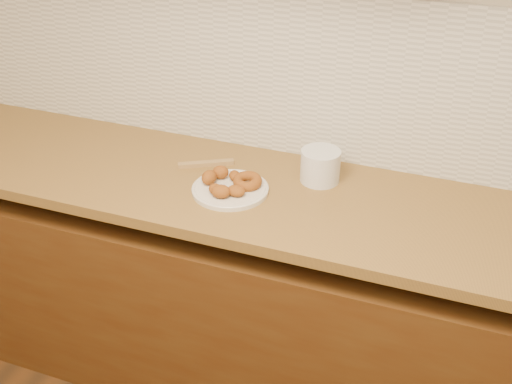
# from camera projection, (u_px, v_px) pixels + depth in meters

# --- Properties ---
(wall_back) EXTENTS (4.00, 0.02, 2.70)m
(wall_back) POSITION_uv_depth(u_px,v_px,m) (390.00, 43.00, 2.09)
(wall_back) COLOR #BFB396
(wall_back) RESTS_ON ground
(base_cabinet) EXTENTS (3.60, 0.60, 0.77)m
(base_cabinet) POSITION_uv_depth(u_px,v_px,m) (346.00, 326.00, 2.33)
(base_cabinet) COLOR #4D3113
(base_cabinet) RESTS_ON floor
(butcher_block) EXTENTS (2.30, 0.62, 0.04)m
(butcher_block) POSITION_uv_depth(u_px,v_px,m) (177.00, 178.00, 2.27)
(butcher_block) COLOR olive
(butcher_block) RESTS_ON base_cabinet
(backsplash) EXTENTS (3.60, 0.02, 0.60)m
(backsplash) POSITION_uv_depth(u_px,v_px,m) (384.00, 88.00, 2.15)
(backsplash) COLOR silver
(backsplash) RESTS_ON wall_back
(donut_plate) EXTENTS (0.26, 0.26, 0.01)m
(donut_plate) POSITION_uv_depth(u_px,v_px,m) (230.00, 190.00, 2.15)
(donut_plate) COLOR beige
(donut_plate) RESTS_ON butcher_block
(ring_donut) EXTENTS (0.11, 0.11, 0.04)m
(ring_donut) POSITION_uv_depth(u_px,v_px,m) (247.00, 181.00, 2.15)
(ring_donut) COLOR brown
(ring_donut) RESTS_ON donut_plate
(fried_dough_chunks) EXTENTS (0.17, 0.18, 0.05)m
(fried_dough_chunks) POSITION_uv_depth(u_px,v_px,m) (221.00, 183.00, 2.14)
(fried_dough_chunks) COLOR brown
(fried_dough_chunks) RESTS_ON donut_plate
(plastic_tub) EXTENTS (0.17, 0.17, 0.11)m
(plastic_tub) POSITION_uv_depth(u_px,v_px,m) (320.00, 166.00, 2.19)
(plastic_tub) COLOR silver
(plastic_tub) RESTS_ON butcher_block
(tub_lid) EXTENTS (0.14, 0.14, 0.01)m
(tub_lid) POSITION_uv_depth(u_px,v_px,m) (322.00, 169.00, 2.28)
(tub_lid) COLOR white
(tub_lid) RESTS_ON butcher_block
(brass_jar_lid) EXTENTS (0.07, 0.07, 0.01)m
(brass_jar_lid) POSITION_uv_depth(u_px,v_px,m) (324.00, 180.00, 2.21)
(brass_jar_lid) COLOR olive
(brass_jar_lid) RESTS_ON butcher_block
(wooden_utensil) EXTENTS (0.19, 0.12, 0.02)m
(wooden_utensil) POSITION_uv_depth(u_px,v_px,m) (206.00, 164.00, 2.31)
(wooden_utensil) COLOR olive
(wooden_utensil) RESTS_ON butcher_block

